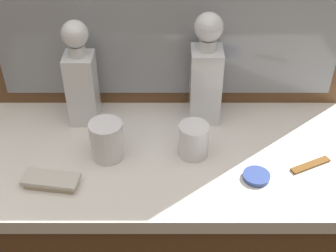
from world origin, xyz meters
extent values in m
cube|color=silver|center=(0.00, 0.00, 0.91)|extent=(1.16, 0.49, 0.04)
cube|color=white|center=(-0.23, 0.14, 1.03)|extent=(0.08, 0.08, 0.21)
cube|color=#9E5619|center=(-0.23, 0.14, 1.01)|extent=(0.07, 0.07, 0.15)
cylinder|color=white|center=(-0.23, 0.14, 1.15)|extent=(0.04, 0.04, 0.03)
sphere|color=white|center=(-0.23, 0.14, 1.20)|extent=(0.07, 0.07, 0.07)
cube|color=white|center=(0.10, 0.15, 1.04)|extent=(0.08, 0.08, 0.22)
cube|color=#9E5619|center=(0.10, 0.15, 1.00)|extent=(0.07, 0.07, 0.13)
cylinder|color=white|center=(0.10, 0.15, 1.16)|extent=(0.05, 0.05, 0.03)
sphere|color=white|center=(0.10, 0.15, 1.21)|extent=(0.08, 0.08, 0.08)
cylinder|color=white|center=(0.07, -0.01, 0.97)|extent=(0.08, 0.08, 0.09)
cylinder|color=silver|center=(0.07, -0.01, 0.93)|extent=(0.07, 0.07, 0.01)
cylinder|color=white|center=(-0.15, -0.02, 0.98)|extent=(0.08, 0.08, 0.10)
cylinder|color=silver|center=(-0.15, -0.02, 0.93)|extent=(0.08, 0.08, 0.01)
cube|color=#B7A88C|center=(-0.28, -0.13, 0.94)|extent=(0.13, 0.07, 0.01)
cube|color=beige|center=(-0.28, -0.13, 0.95)|extent=(0.14, 0.07, 0.01)
cylinder|color=#33478C|center=(0.22, -0.11, 0.93)|extent=(0.07, 0.07, 0.01)
cube|color=brown|center=(0.36, -0.06, 0.93)|extent=(0.11, 0.07, 0.01)
camera|label=1|loc=(0.00, -0.90, 1.71)|focal=48.51mm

